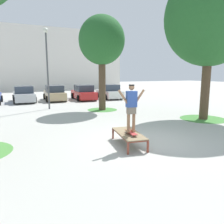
# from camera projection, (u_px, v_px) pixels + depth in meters

# --- Properties ---
(ground_plane) EXTENTS (120.00, 120.00, 0.00)m
(ground_plane) POSITION_uv_depth(u_px,v_px,m) (142.00, 141.00, 8.60)
(ground_plane) COLOR #B7B5AD
(building_facade) EXTENTS (29.47, 4.00, 10.03)m
(building_facade) POSITION_uv_depth(u_px,v_px,m) (35.00, 59.00, 36.10)
(building_facade) COLOR silver
(building_facade) RESTS_ON ground
(skate_box) EXTENTS (1.05, 2.00, 0.46)m
(skate_box) POSITION_uv_depth(u_px,v_px,m) (129.00, 134.00, 8.03)
(skate_box) COLOR brown
(skate_box) RESTS_ON ground
(skateboard) EXTENTS (0.30, 0.82, 0.09)m
(skateboard) POSITION_uv_depth(u_px,v_px,m) (131.00, 132.00, 7.79)
(skateboard) COLOR #B23333
(skateboard) RESTS_ON skate_box
(skater) EXTENTS (1.00, 0.32, 1.69)m
(skater) POSITION_uv_depth(u_px,v_px,m) (131.00, 105.00, 7.62)
(skater) COLOR #8E6647
(skater) RESTS_ON skateboard
(tree_near_right) EXTENTS (4.95, 4.95, 8.21)m
(tree_near_right) POSITION_uv_depth(u_px,v_px,m) (211.00, 18.00, 11.82)
(tree_near_right) COLOR brown
(tree_near_right) RESTS_ON ground
(grass_patch_near_right) EXTENTS (2.64, 2.64, 0.01)m
(grass_patch_near_right) POSITION_uv_depth(u_px,v_px,m) (203.00, 119.00, 12.78)
(grass_patch_near_right) COLOR #47893D
(grass_patch_near_right) RESTS_ON ground
(tree_mid_back) EXTENTS (3.22, 3.22, 6.61)m
(tree_mid_back) POSITION_uv_depth(u_px,v_px,m) (102.00, 41.00, 15.16)
(tree_mid_back) COLOR brown
(tree_mid_back) RESTS_ON ground
(grass_patch_mid_back) EXTENTS (2.17, 2.17, 0.01)m
(grass_patch_mid_back) POSITION_uv_depth(u_px,v_px,m) (102.00, 110.00, 16.00)
(grass_patch_mid_back) COLOR #47893D
(grass_patch_mid_back) RESTS_ON ground
(car_silver) EXTENTS (1.98, 4.23, 1.50)m
(car_silver) POSITION_uv_depth(u_px,v_px,m) (24.00, 95.00, 20.35)
(car_silver) COLOR #B7BABF
(car_silver) RESTS_ON ground
(car_tan) EXTENTS (2.04, 4.26, 1.50)m
(car_tan) POSITION_uv_depth(u_px,v_px,m) (55.00, 93.00, 21.53)
(car_tan) COLOR tan
(car_tan) RESTS_ON ground
(car_red) EXTENTS (2.02, 4.25, 1.50)m
(car_red) POSITION_uv_depth(u_px,v_px,m) (84.00, 93.00, 22.24)
(car_red) COLOR red
(car_red) RESTS_ON ground
(car_white) EXTENTS (2.05, 4.27, 1.50)m
(car_white) POSITION_uv_depth(u_px,v_px,m) (109.00, 92.00, 23.32)
(car_white) COLOR silver
(car_white) RESTS_ON ground
(light_post) EXTENTS (0.36, 0.36, 5.83)m
(light_post) POSITION_uv_depth(u_px,v_px,m) (47.00, 57.00, 15.71)
(light_post) COLOR #4C4C51
(light_post) RESTS_ON ground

